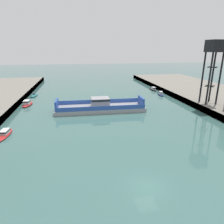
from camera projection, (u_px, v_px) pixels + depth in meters
ground_plane at (147, 187)px, 23.93m from camera, size 400.00×400.00×0.00m
chain_ferry at (100, 107)px, 52.99m from camera, size 23.57×7.49×3.52m
moored_boat_near_right at (4, 134)px, 37.86m from camera, size 2.36×6.51×1.08m
moored_boat_mid_left at (153, 89)px, 79.13m from camera, size 1.87×5.76×1.30m
moored_boat_mid_right at (161, 94)px, 70.71m from camera, size 1.99×5.26×1.39m
moored_boat_far_left at (27, 103)px, 57.99m from camera, size 2.78×6.50×1.62m
moored_boat_far_right at (34, 95)px, 69.24m from camera, size 2.41×5.24×1.04m
crane_tower at (215, 53)px, 50.49m from camera, size 3.82×3.82×16.33m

